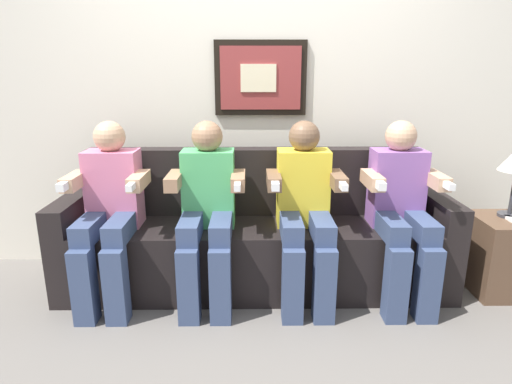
{
  "coord_description": "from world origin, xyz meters",
  "views": [
    {
      "loc": [
        -0.03,
        -2.33,
        1.4
      ],
      "look_at": [
        0.0,
        0.15,
        0.7
      ],
      "focal_mm": 30.28,
      "sensor_mm": 36.0,
      "label": 1
    }
  ],
  "objects": [
    {
      "name": "ground_plane",
      "position": [
        0.0,
        0.0,
        0.0
      ],
      "size": [
        6.39,
        6.39,
        0.0
      ],
      "primitive_type": "plane",
      "color": "#66605B"
    },
    {
      "name": "person_leftmost",
      "position": [
        -0.89,
        0.16,
        0.61
      ],
      "size": [
        0.46,
        0.56,
        1.11
      ],
      "color": "pink",
      "rests_on": "ground_plane"
    },
    {
      "name": "person_rightmost",
      "position": [
        0.89,
        0.16,
        0.61
      ],
      "size": [
        0.46,
        0.56,
        1.11
      ],
      "color": "#8C59A5",
      "rests_on": "ground_plane"
    },
    {
      "name": "person_left_center",
      "position": [
        -0.3,
        0.16,
        0.61
      ],
      "size": [
        0.46,
        0.56,
        1.11
      ],
      "color": "#4CB266",
      "rests_on": "ground_plane"
    },
    {
      "name": "person_right_center",
      "position": [
        0.3,
        0.16,
        0.61
      ],
      "size": [
        0.46,
        0.56,
        1.11
      ],
      "color": "yellow",
      "rests_on": "ground_plane"
    },
    {
      "name": "couch",
      "position": [
        0.0,
        0.33,
        0.31
      ],
      "size": [
        2.51,
        0.58,
        0.9
      ],
      "color": "black",
      "rests_on": "ground_plane"
    },
    {
      "name": "spare_remote_on_table",
      "position": [
        1.59,
        0.17,
        0.51
      ],
      "size": [
        0.04,
        0.13,
        0.02
      ],
      "primitive_type": "cube",
      "color": "white",
      "rests_on": "side_table_right"
    },
    {
      "name": "back_wall_assembly",
      "position": [
        0.0,
        0.76,
        1.3
      ],
      "size": [
        4.91,
        0.1,
        2.6
      ],
      "color": "silver",
      "rests_on": "ground_plane"
    },
    {
      "name": "side_table_right",
      "position": [
        1.61,
        0.22,
        0.25
      ],
      "size": [
        0.4,
        0.4,
        0.5
      ],
      "color": "brown",
      "rests_on": "ground_plane"
    }
  ]
}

